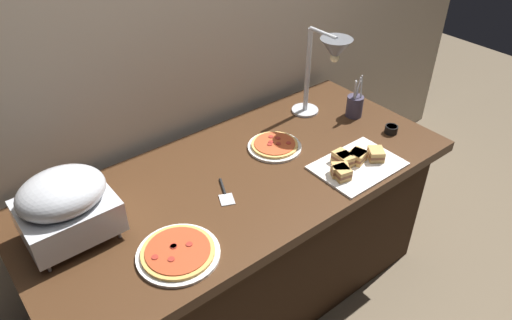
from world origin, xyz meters
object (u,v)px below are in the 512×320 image
chafing_dish (65,204)px  heat_lamp (330,57)px  pizza_plate_center (275,146)px  utensil_holder (355,105)px  sandwich_platter (354,163)px  serving_spatula (225,193)px  sauce_cup_near (391,129)px  pizza_plate_front (178,253)px

chafing_dish → heat_lamp: bearing=0.3°
chafing_dish → pizza_plate_center: bearing=-1.1°
pizza_plate_center → utensil_holder: utensil_holder is taller
pizza_plate_center → chafing_dish: bearing=178.9°
heat_lamp → pizza_plate_center: heat_lamp is taller
chafing_dish → sandwich_platter: chafing_dish is taller
serving_spatula → sauce_cup_near: bearing=-7.9°
serving_spatula → sandwich_platter: bearing=-20.3°
sauce_cup_near → heat_lamp: bearing=123.7°
pizza_plate_front → heat_lamp: bearing=17.3°
chafing_dish → pizza_plate_center: (0.95, -0.02, -0.14)m
utensil_holder → serving_spatula: bearing=-173.6°
sandwich_platter → utensil_holder: utensil_holder is taller
pizza_plate_center → serving_spatula: bearing=-161.4°
heat_lamp → sandwich_platter: (-0.17, -0.36, -0.33)m
pizza_plate_front → serving_spatula: 0.37m
chafing_dish → utensil_holder: chafing_dish is taller
heat_lamp → pizza_plate_front: (-1.05, -0.33, -0.34)m
pizza_plate_front → utensil_holder: 1.24m
pizza_plate_center → heat_lamp: bearing=4.0°
heat_lamp → sauce_cup_near: 0.47m
pizza_plate_front → pizza_plate_center: bearing=23.3°
pizza_plate_front → serving_spatula: size_ratio=1.76×
heat_lamp → pizza_plate_center: size_ratio=1.82×
heat_lamp → serving_spatula: 0.82m
pizza_plate_center → sandwich_platter: (0.18, -0.33, 0.01)m
pizza_plate_center → sandwich_platter: 0.38m
utensil_holder → heat_lamp: bearing=162.7°
chafing_dish → pizza_plate_front: (0.25, -0.32, -0.14)m
pizza_plate_center → sauce_cup_near: bearing=-25.4°
chafing_dish → sandwich_platter: size_ratio=0.84×
pizza_plate_front → sandwich_platter: bearing=-2.0°
pizza_plate_front → sauce_cup_near: (1.23, 0.05, 0.01)m
sauce_cup_near → utensil_holder: 0.23m
heat_lamp → pizza_plate_center: (-0.35, -0.02, -0.34)m
chafing_dish → utensil_holder: 1.47m
sauce_cup_near → serving_spatula: sauce_cup_near is taller
heat_lamp → serving_spatula: (-0.72, -0.15, -0.35)m
pizza_plate_front → chafing_dish: bearing=128.1°
chafing_dish → serving_spatula: 0.61m
utensil_holder → pizza_plate_front: bearing=-167.3°
serving_spatula → utensil_holder: bearing=6.4°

